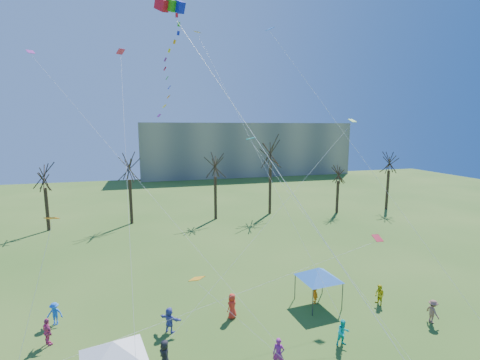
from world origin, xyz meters
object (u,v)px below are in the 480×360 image
object	(u,v)px
big_box_kite	(174,67)
canopy_tent_white	(113,351)
distant_building	(246,149)
canopy_tent_blue	(319,273)

from	to	relation	value
big_box_kite	canopy_tent_white	xyz separation A→B (m)	(-3.84, -5.49, -14.71)
distant_building	canopy_tent_white	world-z (taller)	distant_building
distant_building	canopy_tent_white	xyz separation A→B (m)	(-30.10, -78.04, -4.70)
canopy_tent_blue	canopy_tent_white	bearing A→B (deg)	-158.37
big_box_kite	canopy_tent_blue	distance (m)	18.40
distant_building	big_box_kite	distance (m)	77.80
distant_building	canopy_tent_white	bearing A→B (deg)	-111.09
big_box_kite	canopy_tent_blue	world-z (taller)	big_box_kite
big_box_kite	canopy_tent_white	distance (m)	16.16
canopy_tent_white	canopy_tent_blue	xyz separation A→B (m)	(14.57, 5.78, -0.23)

